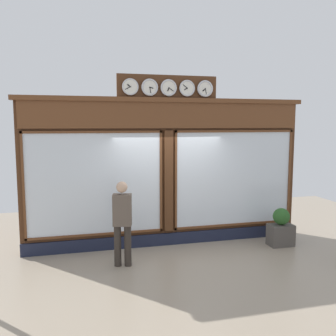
# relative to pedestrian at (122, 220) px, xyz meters

# --- Properties ---
(ground_plane) EXTENTS (14.00, 14.00, 0.00)m
(ground_plane) POSITION_rel_pedestrian_xyz_m (-1.18, 1.78, -0.93)
(ground_plane) COLOR gray
(shop_facade) EXTENTS (6.57, 0.42, 3.87)m
(shop_facade) POSITION_rel_pedestrian_xyz_m (-1.18, -1.15, 0.78)
(shop_facade) COLOR #4C2B16
(shop_facade) RESTS_ON ground_plane
(pedestrian) EXTENTS (0.40, 0.29, 1.69)m
(pedestrian) POSITION_rel_pedestrian_xyz_m (0.00, 0.00, 0.00)
(pedestrian) COLOR #312A24
(pedestrian) RESTS_ON ground_plane
(planter_box) EXTENTS (0.56, 0.36, 0.49)m
(planter_box) POSITION_rel_pedestrian_xyz_m (-3.69, -0.32, -0.68)
(planter_box) COLOR #4C4742
(planter_box) RESTS_ON ground_plane
(planter_shrub) EXTENTS (0.38, 0.38, 0.38)m
(planter_shrub) POSITION_rel_pedestrian_xyz_m (-3.69, -0.32, -0.25)
(planter_shrub) COLOR #285623
(planter_shrub) RESTS_ON planter_box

